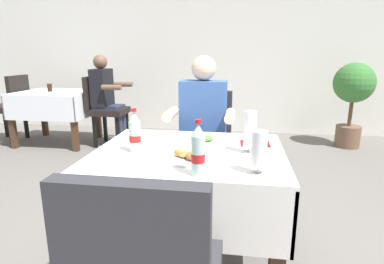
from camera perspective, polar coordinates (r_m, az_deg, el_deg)
ground_plane at (r=2.15m, az=1.33°, el=-22.28°), size 11.00×11.00×0.00m
back_wall at (r=5.26m, az=6.51°, el=16.63°), size 11.00×0.12×3.03m
main_dining_table at (r=1.82m, az=-0.47°, el=-8.64°), size 1.05×0.86×0.75m
chair_far_diner_seat at (r=2.60m, az=2.37°, el=-2.01°), size 0.44×0.50×0.97m
seated_diner_far at (r=2.45m, az=1.91°, el=0.83°), size 0.50×0.46×1.26m
plate_near_camera at (r=1.60m, az=-0.97°, el=-4.51°), size 0.26×0.26×0.05m
plate_far_diner at (r=1.93m, az=2.68°, el=-1.33°), size 0.23×0.23×0.05m
beer_glass_left at (r=1.71m, az=10.50°, el=0.23°), size 0.07×0.07×0.23m
beer_glass_middle at (r=1.42m, az=12.03°, el=-3.59°), size 0.07×0.07×0.20m
cola_bottle_primary at (r=1.73m, az=-10.36°, el=-0.23°), size 0.06×0.06×0.24m
cola_bottle_secondary at (r=1.37m, az=1.11°, el=-3.53°), size 0.06×0.06×0.25m
napkin_cutlery_set at (r=1.91m, az=11.40°, el=-2.02°), size 0.18×0.19×0.01m
background_dining_table at (r=4.91m, az=-23.49°, el=4.65°), size 1.03×0.83×0.75m
background_chair_left at (r=5.33m, az=-30.11°, el=4.43°), size 0.50×0.44×0.97m
background_chair_right at (r=4.57m, az=-15.74°, el=4.51°), size 0.50×0.44×0.97m
background_patron at (r=4.53m, az=-15.30°, el=6.46°), size 0.46×0.50×1.26m
background_table_tumbler at (r=4.93m, az=-24.45°, el=7.36°), size 0.06×0.06×0.11m
potted_plant_corner at (r=4.80m, az=27.23°, el=6.42°), size 0.54×0.54×1.16m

